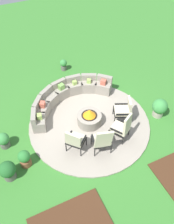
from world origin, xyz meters
TOP-DOWN VIEW (x-y plane):
  - ground_plane at (0.00, 0.00)m, footprint 24.00×24.00m
  - patio_circle at (0.00, 0.00)m, footprint 4.46×4.46m
  - fire_pit at (0.00, 0.00)m, footprint 0.89×0.89m
  - curved_stone_bench at (-0.33, 1.41)m, footprint 3.66×1.83m
  - lounge_chair_front_left at (-0.94, -0.88)m, footprint 0.77×0.78m
  - lounge_chair_front_right at (-0.16, -1.29)m, footprint 0.71×0.66m
  - lounge_chair_back_left at (0.71, -1.08)m, footprint 0.77×0.81m
  - lounge_chair_back_right at (1.23, -0.37)m, footprint 0.79×0.78m
  - potted_plant_0 at (-3.04, 0.33)m, footprint 0.42×0.42m
  - potted_plant_1 at (0.36, 3.51)m, footprint 0.32×0.32m
  - potted_plant_2 at (-3.16, -0.91)m, footprint 0.51×0.51m
  - potted_plant_3 at (2.57, -0.72)m, footprint 0.57×0.57m
  - potted_plant_4 at (-2.59, -0.68)m, footprint 0.40×0.40m

SIDE VIEW (x-z plane):
  - ground_plane at x=0.00m, z-range 0.00..0.00m
  - patio_circle at x=0.00m, z-range 0.00..0.06m
  - potted_plant_1 at x=0.36m, z-range 0.03..0.57m
  - fire_pit at x=0.00m, z-range -0.02..0.67m
  - potted_plant_0 at x=-3.04m, z-range 0.03..0.64m
  - potted_plant_4 at x=-2.59m, z-range 0.02..0.68m
  - curved_stone_bench at x=-0.33m, z-range 0.00..0.73m
  - potted_plant_2 at x=-3.16m, z-range 0.03..0.74m
  - potted_plant_3 at x=2.57m, z-range 0.04..0.81m
  - lounge_chair_back_right at x=1.23m, z-range 0.09..1.09m
  - lounge_chair_front_left at x=-0.94m, z-range 0.09..1.13m
  - lounge_chair_back_left at x=0.71m, z-range 0.06..1.20m
  - lounge_chair_front_right at x=-0.16m, z-range 0.06..1.22m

